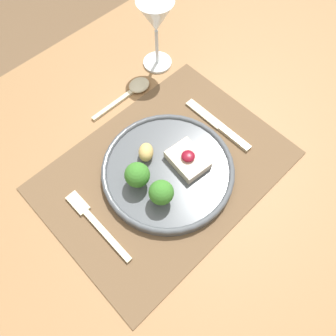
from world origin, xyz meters
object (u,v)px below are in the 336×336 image
knife (222,128)px  spoon (134,89)px  fork (94,221)px  wine_glass_near (156,20)px  dinner_plate (167,170)px

knife → spoon: 0.23m
fork → wine_glass_near: wine_glass_near is taller
spoon → wine_glass_near: (0.10, 0.03, 0.12)m
fork → spoon: bearing=33.5°
fork → dinner_plate: bearing=-9.5°
knife → wine_glass_near: bearing=83.6°
knife → spoon: (-0.07, 0.22, 0.00)m
fork → spoon: (0.27, 0.19, 0.00)m
knife → wine_glass_near: 0.28m
fork → spoon: 0.33m
knife → wine_glass_near: (0.03, 0.25, 0.12)m
knife → spoon: size_ratio=1.08×
dinner_plate → wine_glass_near: 0.33m
wine_glass_near → fork: bearing=-149.5°
dinner_plate → fork: dinner_plate is taller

